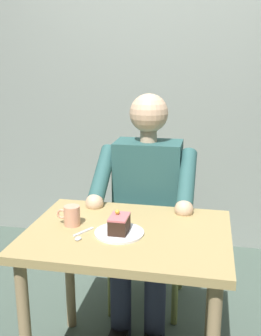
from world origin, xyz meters
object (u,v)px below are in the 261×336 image
(seated_person, at_px, (146,206))
(coffee_cup, at_px, (72,215))
(dining_table, at_px, (128,254))
(dessert_spoon, at_px, (81,235))
(chair, at_px, (150,220))
(cake_slice, at_px, (119,224))

(seated_person, relative_size, coffee_cup, 11.84)
(dining_table, relative_size, dessert_spoon, 6.22)
(seated_person, xyz_separation_m, coffee_cup, (0.25, 0.46, 0.11))
(dining_table, distance_m, dessert_spoon, 0.23)
(dining_table, relative_size, coffee_cup, 8.20)
(dining_table, xyz_separation_m, dessert_spoon, (0.18, 0.09, 0.11))
(chair, distance_m, coffee_cup, 0.73)
(coffee_cup, bearing_deg, dining_table, 177.83)
(seated_person, height_order, coffee_cup, seated_person)
(cake_slice, height_order, dessert_spoon, cake_slice)
(dining_table, distance_m, coffee_cup, 0.30)
(seated_person, relative_size, cake_slice, 11.42)
(coffee_cup, bearing_deg, dessert_spoon, 125.72)
(seated_person, relative_size, dessert_spoon, 8.98)
(chair, bearing_deg, seated_person, 90.00)
(seated_person, bearing_deg, coffee_cup, 61.16)
(dining_table, height_order, cake_slice, cake_slice)
(dining_table, distance_m, chair, 0.65)
(dining_table, relative_size, chair, 0.96)
(chair, height_order, cake_slice, chair)
(seated_person, height_order, cake_slice, seated_person)
(coffee_cup, bearing_deg, seated_person, -118.84)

